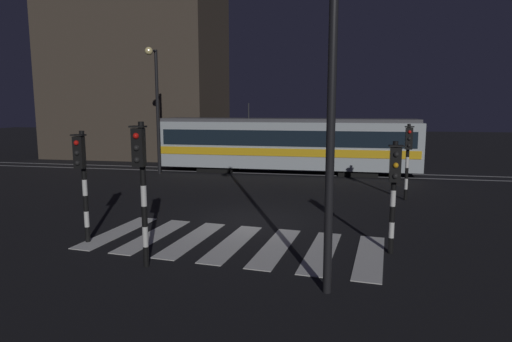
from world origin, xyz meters
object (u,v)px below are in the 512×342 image
(street_lamp_trackside_left, at_px, (155,96))
(traffic_light_corner_near_right, at_px, (394,181))
(traffic_light_corner_near_left, at_px, (82,170))
(traffic_light_kerb_mid_left, at_px, (141,173))
(traffic_light_corner_far_right, at_px, (408,150))
(street_lamp_near_kerb, at_px, (332,60))
(tram, at_px, (286,144))

(street_lamp_trackside_left, bearing_deg, traffic_light_corner_near_right, -44.66)
(traffic_light_corner_near_left, xyz_separation_m, traffic_light_kerb_mid_left, (2.54, -1.47, 0.21))
(traffic_light_corner_near_left, distance_m, traffic_light_corner_near_right, 8.62)
(traffic_light_corner_far_right, bearing_deg, traffic_light_kerb_mid_left, -127.82)
(traffic_light_kerb_mid_left, distance_m, street_lamp_near_kerb, 5.15)
(traffic_light_kerb_mid_left, bearing_deg, tram, 85.32)
(street_lamp_trackside_left, relative_size, tram, 0.46)
(traffic_light_corner_near_left, bearing_deg, street_lamp_near_kerb, -17.96)
(traffic_light_corner_near_left, xyz_separation_m, traffic_light_corner_near_right, (8.59, 0.75, -0.15))
(traffic_light_corner_near_left, xyz_separation_m, street_lamp_trackside_left, (-3.38, 12.58, 2.40))
(traffic_light_corner_far_right, relative_size, street_lamp_trackside_left, 0.45)
(traffic_light_corner_near_right, relative_size, street_lamp_near_kerb, 0.40)
(street_lamp_trackside_left, distance_m, tram, 8.10)
(street_lamp_near_kerb, bearing_deg, tram, 100.34)
(street_lamp_trackside_left, xyz_separation_m, tram, (7.26, 2.26, -2.81))
(tram, bearing_deg, traffic_light_corner_near_right, -71.51)
(street_lamp_trackside_left, bearing_deg, street_lamp_near_kerb, -55.05)
(traffic_light_corner_near_right, bearing_deg, traffic_light_corner_near_left, -174.99)
(traffic_light_corner_near_left, bearing_deg, traffic_light_corner_near_right, 5.01)
(traffic_light_kerb_mid_left, bearing_deg, street_lamp_near_kerb, -10.11)
(street_lamp_near_kerb, bearing_deg, traffic_light_kerb_mid_left, 169.89)
(traffic_light_corner_far_right, distance_m, traffic_light_kerb_mid_left, 12.00)
(traffic_light_kerb_mid_left, relative_size, tram, 0.23)
(traffic_light_corner_near_right, bearing_deg, traffic_light_kerb_mid_left, -159.77)
(street_lamp_trackside_left, bearing_deg, tram, 17.28)
(traffic_light_corner_far_right, distance_m, traffic_light_corner_near_left, 12.73)
(traffic_light_corner_near_left, relative_size, tram, 0.21)
(tram, bearing_deg, street_lamp_near_kerb, -79.66)
(traffic_light_kerb_mid_left, relative_size, street_lamp_near_kerb, 0.47)
(traffic_light_corner_near_right, relative_size, street_lamp_trackside_left, 0.42)
(traffic_light_corner_near_left, height_order, street_lamp_trackside_left, street_lamp_trackside_left)
(traffic_light_corner_near_left, relative_size, street_lamp_trackside_left, 0.45)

